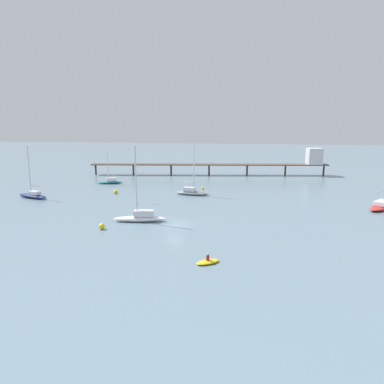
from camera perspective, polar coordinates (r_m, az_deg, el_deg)
ground_plane at (r=55.20m, az=-2.75°, el=-5.09°), size 400.00×400.00×0.00m
pier at (r=106.28m, az=10.74°, el=4.84°), size 67.43×11.84×7.76m
sailboat_red at (r=73.39m, az=27.76°, el=-1.71°), size 8.44×9.28×14.72m
sailboat_white at (r=57.13m, az=-8.05°, el=-3.80°), size 8.30×3.11×11.67m
sailboat_teal at (r=92.97m, az=-12.67°, el=1.64°), size 6.36×3.45×7.47m
sailboat_gray at (r=76.82m, az=-0.04°, el=0.09°), size 7.50×3.13×11.59m
sailboat_navy at (r=80.31m, az=-23.61°, el=-0.39°), size 7.90×4.40×10.49m
dinghy_yellow at (r=40.65m, az=2.48°, el=-10.80°), size 2.97×2.64×1.14m
mooring_buoy_inner at (r=79.85m, az=-11.85°, el=0.05°), size 0.85×0.85×0.85m
mooring_buoy_near at (r=83.04m, az=1.68°, el=0.59°), size 0.55×0.55×0.55m
mooring_buoy_far at (r=54.23m, az=-13.93°, el=-5.22°), size 0.89×0.89×0.89m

